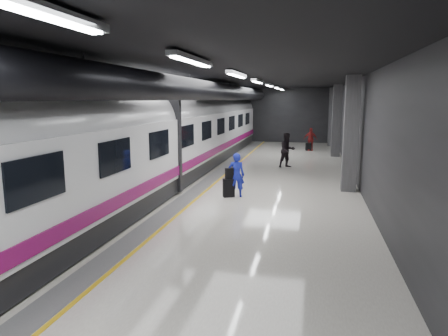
# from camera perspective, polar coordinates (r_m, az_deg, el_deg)

# --- Properties ---
(ground) EXTENTS (40.00, 40.00, 0.00)m
(ground) POSITION_cam_1_polar(r_m,az_deg,el_deg) (14.98, 0.23, -4.06)
(ground) COLOR white
(ground) RESTS_ON ground
(platform_hall) EXTENTS (10.02, 40.02, 4.51)m
(platform_hall) POSITION_cam_1_polar(r_m,az_deg,el_deg) (15.54, -0.05, 9.61)
(platform_hall) COLOR black
(platform_hall) RESTS_ON ground
(train) EXTENTS (3.05, 38.00, 4.05)m
(train) POSITION_cam_1_polar(r_m,az_deg,el_deg) (15.64, -11.50, 4.03)
(train) COLOR black
(train) RESTS_ON ground
(traveler_main) EXTENTS (0.64, 0.46, 1.64)m
(traveler_main) POSITION_cam_1_polar(r_m,az_deg,el_deg) (14.77, 1.78, -1.00)
(traveler_main) COLOR #1B2BCE
(traveler_main) RESTS_ON ground
(suitcase_main) EXTENTS (0.49, 0.41, 0.68)m
(suitcase_main) POSITION_cam_1_polar(r_m,az_deg,el_deg) (14.83, 0.68, -2.86)
(suitcase_main) COLOR black
(suitcase_main) RESTS_ON ground
(shoulder_bag) EXTENTS (0.34, 0.28, 0.40)m
(shoulder_bag) POSITION_cam_1_polar(r_m,az_deg,el_deg) (14.72, 0.77, -0.81)
(shoulder_bag) COLOR black
(shoulder_bag) RESTS_ON suitcase_main
(traveler_far_a) EXTENTS (1.14, 1.09, 1.86)m
(traveler_far_a) POSITION_cam_1_polar(r_m,az_deg,el_deg) (21.44, 9.03, 2.54)
(traveler_far_a) COLOR black
(traveler_far_a) RESTS_ON ground
(traveler_far_b) EXTENTS (0.97, 0.44, 1.62)m
(traveler_far_b) POSITION_cam_1_polar(r_m,az_deg,el_deg) (28.92, 12.25, 4.04)
(traveler_far_b) COLOR maroon
(traveler_far_b) RESTS_ON ground
(suitcase_far) EXTENTS (0.42, 0.33, 0.54)m
(suitcase_far) POSITION_cam_1_polar(r_m,az_deg,el_deg) (28.97, 11.94, 2.99)
(suitcase_far) COLOR black
(suitcase_far) RESTS_ON ground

